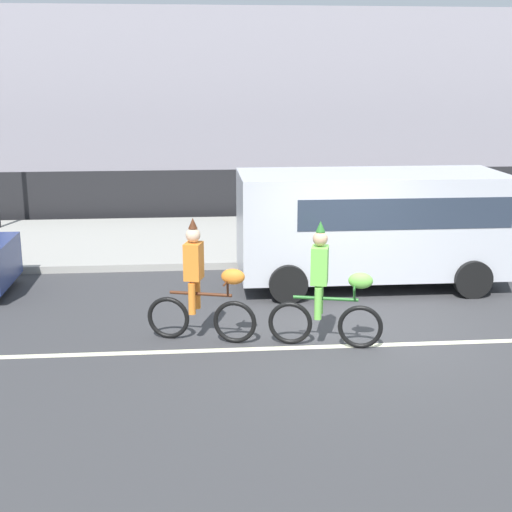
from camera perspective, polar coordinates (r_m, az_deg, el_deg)
The scene contains 8 objects.
ground_plane at distance 11.42m, azimuth 8.01°, elevation -6.20°, with size 80.00×80.00×0.00m, color #38383A.
road_centre_line at distance 10.96m, azimuth 8.59°, elevation -7.09°, with size 36.00×0.14×0.01m, color beige.
sidewalk_curb at distance 17.53m, azimuth 3.33°, elevation 1.44°, with size 60.00×5.00×0.15m, color #9E9B93.
fence_line at distance 20.23m, azimuth 2.19°, elevation 5.00°, with size 40.00×0.08×1.40m, color black.
building_backdrop at distance 28.44m, azimuth -2.89°, elevation 12.51°, with size 28.00×8.00×6.17m, color #99939E.
parade_cyclist_orange at distance 10.80m, azimuth -4.38°, elevation -2.58°, with size 1.67×0.63×1.92m.
parade_cyclist_lime at distance 10.60m, azimuth 5.68°, elevation -2.94°, with size 1.68×0.60×1.92m.
parked_van_silver at distance 13.81m, azimuth 9.41°, elevation 2.87°, with size 5.00×2.22×2.18m.
Camera 1 is at (-2.49, -10.41, 3.97)m, focal length 50.00 mm.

